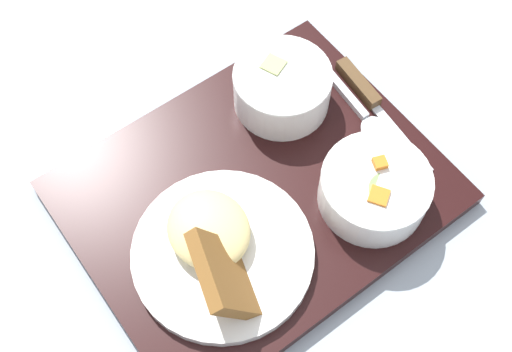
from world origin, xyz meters
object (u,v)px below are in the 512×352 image
Objects in this scene: bowl_salad at (375,188)px; spoon at (364,116)px; plate_main at (219,249)px; knife at (365,92)px; bowl_soup at (282,86)px.

bowl_salad reaches higher than spoon.
plate_main reaches higher than knife.
spoon is (-0.06, -0.09, -0.02)m from bowl_salad.
spoon is at bearing -124.92° from bowl_salad.
bowl_soup is at bearing -88.10° from bowl_salad.
bowl_salad reaches higher than knife.
plate_main is 1.12× the size of spoon.
spoon is (-0.07, 0.07, -0.03)m from bowl_soup.
spoon is at bearing 131.83° from bowl_soup.
plate_main reaches higher than bowl_soup.
bowl_soup is at bearing -135.59° from spoon.
bowl_soup is 0.60× the size of plate_main.
bowl_soup is 0.65× the size of knife.
plate_main is at bearing 36.34° from bowl_soup.
knife is at bearing 142.17° from spoon.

